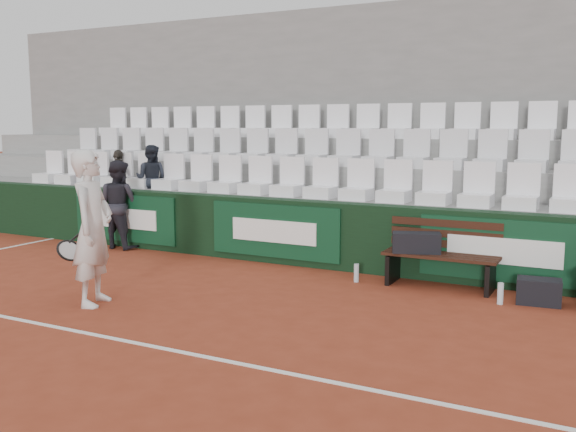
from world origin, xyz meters
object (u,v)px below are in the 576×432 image
object	(u,v)px
water_bottle_near	(356,273)
water_bottle_far	(500,294)
bench_left	(440,271)
sports_bag_left	(416,243)
spectator_c	(151,154)
sports_bag_ground	(539,292)
spectator_a	(84,157)
ball_kid	(119,204)
tennis_player	(93,228)
spectator_b	(118,156)

from	to	relation	value
water_bottle_near	water_bottle_far	bearing A→B (deg)	-6.87
bench_left	sports_bag_left	world-z (taller)	sports_bag_left
water_bottle_near	spectator_c	distance (m)	4.85
bench_left	water_bottle_far	size ratio (longest dim) A/B	5.72
sports_bag_ground	sports_bag_left	bearing A→B (deg)	172.58
spectator_c	spectator_a	bearing A→B (deg)	-17.08
bench_left	spectator_c	size ratio (longest dim) A/B	1.22
ball_kid	spectator_a	world-z (taller)	spectator_a
spectator_a	tennis_player	bearing A→B (deg)	148.67
spectator_b	water_bottle_far	bearing A→B (deg)	-168.21
sports_bag_ground	tennis_player	size ratio (longest dim) A/B	0.27
bench_left	spectator_a	distance (m)	7.38
tennis_player	sports_bag_left	bearing A→B (deg)	39.94
water_bottle_far	spectator_c	distance (m)	6.73
tennis_player	water_bottle_far	bearing A→B (deg)	27.21
water_bottle_far	ball_kid	size ratio (longest dim) A/B	0.17
spectator_c	sports_bag_left	bearing A→B (deg)	152.52
spectator_b	spectator_a	bearing A→B (deg)	22.72
bench_left	sports_bag_left	xyz separation A→B (m)	(-0.32, -0.04, 0.36)
spectator_b	sports_bag_ground	bearing A→B (deg)	-166.03
spectator_a	ball_kid	bearing A→B (deg)	166.67
spectator_a	water_bottle_far	bearing A→B (deg)	-176.85
bench_left	spectator_a	world-z (taller)	spectator_a
tennis_player	spectator_a	size ratio (longest dim) A/B	1.80
tennis_player	spectator_a	bearing A→B (deg)	135.75
bench_left	spectator_a	bearing A→B (deg)	172.69
spectator_a	spectator_c	world-z (taller)	spectator_c
ball_kid	spectator_c	xyz separation A→B (m)	(0.11, 0.75, 0.85)
spectator_a	spectator_c	distance (m)	1.65
bench_left	sports_bag_ground	xyz separation A→B (m)	(1.26, -0.24, -0.07)
sports_bag_ground	tennis_player	xyz separation A→B (m)	(-4.75, -2.45, 0.77)
sports_bag_ground	bench_left	bearing A→B (deg)	169.03
water_bottle_far	spectator_b	world-z (taller)	spectator_b
bench_left	sports_bag_left	size ratio (longest dim) A/B	2.38
sports_bag_ground	ball_kid	bearing A→B (deg)	176.59
bench_left	sports_bag_left	bearing A→B (deg)	-173.16
water_bottle_far	spectator_b	size ratio (longest dim) A/B	0.23
ball_kid	water_bottle_far	bearing A→B (deg)	176.32
water_bottle_far	spectator_c	size ratio (longest dim) A/B	0.21
spectator_a	water_bottle_near	bearing A→B (deg)	-177.76
sports_bag_ground	spectator_c	size ratio (longest dim) A/B	0.41
sports_bag_ground	water_bottle_near	world-z (taller)	sports_bag_ground
water_bottle_near	spectator_c	world-z (taller)	spectator_c
sports_bag_ground	tennis_player	distance (m)	5.40
water_bottle_far	ball_kid	xyz separation A→B (m)	(-6.53, 0.63, 0.64)
ball_kid	spectator_b	bearing A→B (deg)	-47.03
sports_bag_left	ball_kid	world-z (taller)	ball_kid
ball_kid	sports_bag_left	bearing A→B (deg)	179.64
ball_kid	spectator_a	bearing A→B (deg)	-24.39
sports_bag_left	water_bottle_far	distance (m)	1.32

